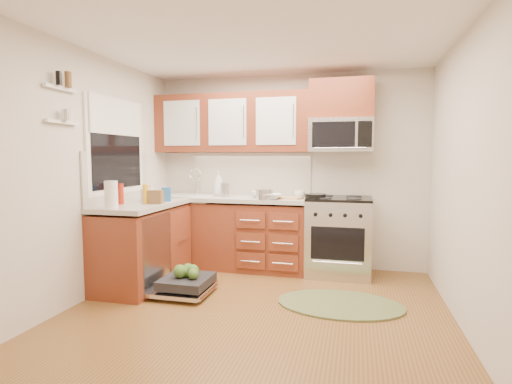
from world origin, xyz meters
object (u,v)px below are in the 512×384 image
(dishwasher, at_px, (183,285))
(stock_pot, at_px, (265,194))
(rug, at_px, (340,304))
(upper_cabinets, at_px, (232,123))
(microwave, at_px, (341,135))
(skillet, at_px, (315,196))
(paper_towel_roll, at_px, (111,195))
(bowl_b, at_px, (261,194))
(range, at_px, (339,236))
(cup, at_px, (300,194))
(bowl_a, at_px, (270,197))
(sink, at_px, (191,205))
(cutting_board, at_px, (291,198))

(dishwasher, bearing_deg, stock_pot, 54.31)
(rug, bearing_deg, upper_cabinets, 141.06)
(microwave, xyz_separation_m, skillet, (-0.28, -0.24, -0.73))
(paper_towel_roll, distance_m, bowl_b, 1.86)
(range, bearing_deg, skillet, -157.23)
(range, height_order, cup, cup)
(dishwasher, bearing_deg, bowl_a, 52.53)
(sink, xyz_separation_m, dishwasher, (0.39, -1.12, -0.70))
(microwave, xyz_separation_m, stock_pot, (-0.88, -0.33, -0.71))
(paper_towel_roll, xyz_separation_m, cup, (1.66, 1.45, -0.09))
(range, relative_size, dishwasher, 1.36)
(range, relative_size, paper_towel_roll, 3.42)
(sink, distance_m, dishwasher, 1.38)
(range, xyz_separation_m, microwave, (0.00, 0.12, 1.23))
(microwave, height_order, stock_pot, microwave)
(bowl_b, relative_size, cup, 2.01)
(upper_cabinets, relative_size, microwave, 2.70)
(rug, distance_m, bowl_b, 1.74)
(upper_cabinets, bearing_deg, bowl_b, -20.41)
(cutting_board, bearing_deg, bowl_a, -155.69)
(dishwasher, relative_size, bowl_b, 2.74)
(sink, bearing_deg, upper_cabinets, 16.45)
(range, xyz_separation_m, stock_pot, (-0.88, -0.21, 0.51))
(microwave, distance_m, stock_pot, 1.18)
(cutting_board, height_order, cup, cup)
(upper_cabinets, distance_m, dishwasher, 2.19)
(stock_pot, distance_m, paper_towel_roll, 1.77)
(upper_cabinets, xyz_separation_m, bowl_a, (0.59, -0.32, -0.92))
(range, relative_size, microwave, 1.25)
(upper_cabinets, relative_size, stock_pot, 9.92)
(sink, relative_size, cutting_board, 2.28)
(upper_cabinets, height_order, microwave, upper_cabinets)
(microwave, height_order, bowl_a, microwave)
(skillet, bearing_deg, paper_towel_roll, -144.46)
(upper_cabinets, relative_size, cup, 16.09)
(range, bearing_deg, cup, -179.92)
(range, bearing_deg, sink, -179.70)
(dishwasher, height_order, stock_pot, stock_pot)
(stock_pot, relative_size, bowl_b, 0.81)
(rug, xyz_separation_m, stock_pot, (-0.95, 0.83, 0.98))
(rug, bearing_deg, stock_pot, 138.59)
(range, xyz_separation_m, bowl_a, (-0.81, -0.18, 0.48))
(cutting_board, bearing_deg, paper_towel_roll, -138.69)
(microwave, relative_size, skillet, 2.99)
(sink, height_order, rug, sink)
(microwave, xyz_separation_m, sink, (-1.93, -0.13, -0.90))
(upper_cabinets, height_order, sink, upper_cabinets)
(bowl_b, xyz_separation_m, cup, (0.48, 0.02, 0.01))
(bowl_b, bearing_deg, range, 1.16)
(sink, distance_m, bowl_a, 1.14)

